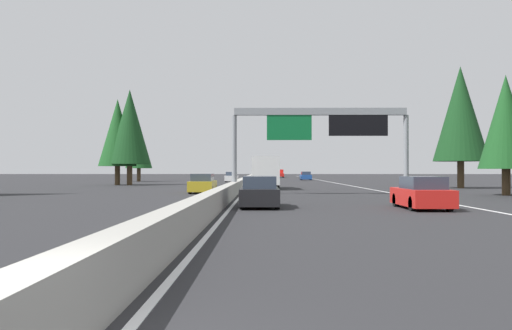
% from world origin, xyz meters
% --- Properties ---
extents(ground_plane, '(320.00, 320.00, 0.00)m').
position_xyz_m(ground_plane, '(60.00, 0.00, 0.00)').
color(ground_plane, '#262628').
extents(median_barrier, '(180.00, 0.56, 0.90)m').
position_xyz_m(median_barrier, '(80.00, 0.30, 0.45)').
color(median_barrier, '#9E9B93').
rests_on(median_barrier, ground).
extents(shoulder_stripe_right, '(160.00, 0.16, 0.01)m').
position_xyz_m(shoulder_stripe_right, '(70.00, -11.52, 0.01)').
color(shoulder_stripe_right, silver).
rests_on(shoulder_stripe_right, ground).
extents(shoulder_stripe_median, '(160.00, 0.16, 0.01)m').
position_xyz_m(shoulder_stripe_median, '(70.00, -0.25, 0.01)').
color(shoulder_stripe_median, silver).
rests_on(shoulder_stripe_median, ground).
extents(sign_gantry_overhead, '(0.50, 12.68, 6.20)m').
position_xyz_m(sign_gantry_overhead, '(33.79, -6.04, 4.93)').
color(sign_gantry_overhead, gray).
rests_on(sign_gantry_overhead, ground).
extents(sedan_mid_right, '(4.40, 1.80, 1.47)m').
position_xyz_m(sedan_mid_right, '(19.88, -8.95, 0.68)').
color(sedan_mid_right, red).
rests_on(sedan_mid_right, ground).
extents(sedan_distant_a, '(4.40, 1.80, 1.47)m').
position_xyz_m(sedan_distant_a, '(20.81, -1.59, 0.68)').
color(sedan_distant_a, black).
rests_on(sedan_distant_a, ground).
extents(box_truck_far_center, '(8.50, 2.40, 2.95)m').
position_xyz_m(box_truck_far_center, '(45.04, -2.02, 1.61)').
color(box_truck_far_center, white).
rests_on(box_truck_far_center, ground).
extents(pickup_far_left, '(5.60, 2.00, 1.86)m').
position_xyz_m(pickup_far_left, '(118.62, -5.63, 0.91)').
color(pickup_far_left, red).
rests_on(pickup_far_left, ground).
extents(bus_mid_center, '(11.50, 2.55, 3.10)m').
position_xyz_m(bus_mid_center, '(117.72, -1.67, 1.72)').
color(bus_mid_center, white).
rests_on(bus_mid_center, ground).
extents(sedan_distant_b, '(4.40, 1.80, 1.47)m').
position_xyz_m(sedan_distant_b, '(87.78, -9.24, 0.68)').
color(sedan_distant_b, '#1E4793').
rests_on(sedan_distant_b, ground).
extents(oncoming_near, '(4.40, 1.80, 1.47)m').
position_xyz_m(oncoming_near, '(36.15, 2.84, 0.68)').
color(oncoming_near, '#AD931E').
rests_on(oncoming_near, ground).
extents(oncoming_far, '(4.40, 1.80, 1.47)m').
position_xyz_m(oncoming_far, '(73.64, 2.81, 0.68)').
color(oncoming_far, white).
rests_on(oncoming_far, ground).
extents(conifer_right_near, '(3.68, 3.68, 8.36)m').
position_xyz_m(conifer_right_near, '(32.60, -18.58, 5.07)').
color(conifer_right_near, '#4C3823').
rests_on(conifer_right_near, ground).
extents(conifer_right_mid, '(5.21, 5.21, 11.83)m').
position_xyz_m(conifer_right_mid, '(47.28, -20.91, 7.19)').
color(conifer_right_mid, '#4C3823').
rests_on(conifer_right_mid, ground).
extents(conifer_left_near, '(4.41, 4.41, 10.03)m').
position_xyz_m(conifer_left_near, '(57.39, 15.19, 6.09)').
color(conifer_left_near, '#4C3823').
rests_on(conifer_left_near, ground).
extents(conifer_left_mid, '(4.89, 4.89, 11.11)m').
position_xyz_m(conifer_left_mid, '(57.04, 13.68, 6.75)').
color(conifer_left_mid, '#4C3823').
rests_on(conifer_left_mid, ground).
extents(conifer_left_far, '(4.03, 4.03, 9.16)m').
position_xyz_m(conifer_left_far, '(76.12, 17.07, 5.56)').
color(conifer_left_far, '#4C3823').
rests_on(conifer_left_far, ground).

